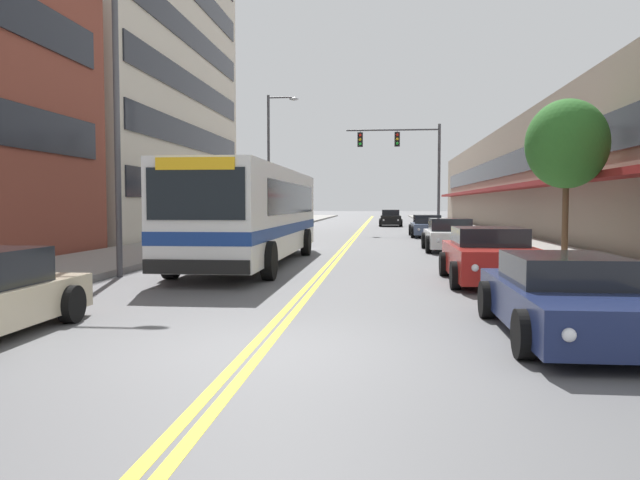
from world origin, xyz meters
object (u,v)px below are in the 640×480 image
Objects in this scene: car_slate_blue_parked_right_far at (427,226)px; fire_hydrant at (520,246)px; city_bus at (254,211)px; car_dark_grey_parked_left_far at (259,230)px; street_tree_right_mid at (567,144)px; traffic_signal_mast at (408,156)px; street_lamp_left_far at (272,154)px; car_beige_parked_left_near at (282,225)px; car_red_parked_right_end at (489,257)px; car_white_parked_right_mid at (450,236)px; car_black_moving_lead at (391,219)px; car_navy_parked_right_foreground at (566,298)px; street_lamp_left_near at (125,76)px.

fire_hydrant is (1.69, -17.30, 0.01)m from car_slate_blue_parked_right_far.
car_slate_blue_parked_right_far is at bearing 68.78° from city_bus.
street_tree_right_mid is at bearing -36.33° from car_dark_grey_parked_left_far.
fire_hydrant is (2.71, -20.52, -4.38)m from traffic_signal_mast.
car_slate_blue_parked_right_far is at bearing -1.92° from street_lamp_left_far.
traffic_signal_mast reaches higher than car_beige_parked_left_near.
car_dark_grey_parked_left_far is 13.64m from traffic_signal_mast.
street_tree_right_mid reaches higher than car_red_parked_right_end.
car_white_parked_right_mid is 6.33m from fire_hydrant.
street_tree_right_mid reaches higher than car_black_moving_lead.
car_beige_parked_left_near reaches higher than car_navy_parked_right_foreground.
car_beige_parked_left_near is 9.46m from traffic_signal_mast.
traffic_signal_mast is (-1.05, 24.86, 4.35)m from car_red_parked_right_end.
car_black_moving_lead is (-1.95, 17.32, 0.06)m from car_slate_blue_parked_right_far.
city_bus is 10.46m from car_dark_grey_parked_left_far.
traffic_signal_mast is 0.78× the size of street_lamp_left_near.
street_lamp_left_near is 12.65m from fire_hydrant.
traffic_signal_mast is at bearing 19.31° from street_lamp_left_far.
car_black_moving_lead reaches higher than car_beige_parked_left_near.
street_lamp_left_near is at bearing 145.40° from car_navy_parked_right_foreground.
street_tree_right_mid is at bearing -52.60° from car_beige_parked_left_near.
street_tree_right_mid reaches higher than car_white_parked_right_mid.
car_dark_grey_parked_left_far is 0.61× the size of traffic_signal_mast.
car_dark_grey_parked_left_far is at bearing 87.49° from street_lamp_left_near.
car_dark_grey_parked_left_far is at bearing 100.67° from city_bus.
street_tree_right_mid is at bearing -78.07° from car_slate_blue_parked_right_far.
street_lamp_left_near reaches higher than car_slate_blue_parked_right_far.
car_white_parked_right_mid is (8.85, -3.97, -0.01)m from car_dark_grey_parked_left_far.
car_beige_parked_left_near is at bearing -110.63° from car_black_moving_lead.
city_bus is 18.19m from street_lamp_left_far.
car_red_parked_right_end is (8.72, -14.45, 0.01)m from car_dark_grey_parked_left_far.
fire_hydrant is (-1.70, -1.24, -3.28)m from street_tree_right_mid.
car_red_parked_right_end is 10.43m from street_lamp_left_near.
traffic_signal_mast is at bearing 71.42° from street_lamp_left_near.
fire_hydrant is (1.60, 10.64, 0.05)m from car_navy_parked_right_foreground.
car_red_parked_right_end is 7.27m from street_tree_right_mid.
car_navy_parked_right_foreground is 6.30m from car_red_parked_right_end.
street_tree_right_mid reaches higher than car_dark_grey_parked_left_far.
car_black_moving_lead is 39.73m from street_lamp_left_near.
car_slate_blue_parked_right_far is 17.43m from car_black_moving_lead.
car_red_parked_right_end reaches higher than car_navy_parked_right_foreground.
car_white_parked_right_mid reaches higher than fire_hydrant.
car_white_parked_right_mid is 0.63× the size of traffic_signal_mast.
traffic_signal_mast is (5.74, 20.63, 3.27)m from city_bus.
car_red_parked_right_end is 4.64m from fire_hydrant.
car_dark_grey_parked_left_far is at bearing 143.67° from street_tree_right_mid.
fire_hydrant is at bearing -57.97° from street_lamp_left_far.
street_tree_right_mid is (12.00, -15.70, 3.25)m from car_beige_parked_left_near.
car_white_parked_right_mid is at bearing -50.88° from car_beige_parked_left_near.
street_lamp_left_near reaches higher than traffic_signal_mast.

